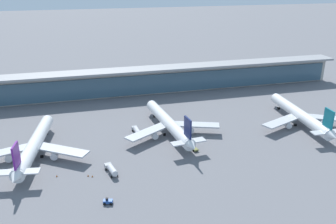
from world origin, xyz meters
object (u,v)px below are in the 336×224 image
at_px(service_truck_mid_apron_grey, 136,130).
at_px(service_truck_by_tail_blue, 108,201).
at_px(safety_cone_bravo, 92,176).
at_px(airliner_centre_stand, 169,124).
at_px(safety_cone_alpha, 88,176).
at_px(airliner_left_stand, 34,145).
at_px(service_truck_near_nose_grey, 111,169).
at_px(airliner_right_stand, 300,115).
at_px(safety_cone_charlie, 57,176).
at_px(service_truck_under_wing_olive, 193,148).

xyz_separation_m(service_truck_mid_apron_grey, service_truck_by_tail_blue, (-17.27, -47.80, -0.83)).
relative_size(service_truck_mid_apron_grey, safety_cone_bravo, 12.49).
bearing_deg(airliner_centre_stand, safety_cone_alpha, -143.33).
relative_size(service_truck_mid_apron_grey, service_truck_by_tail_blue, 2.72).
distance_m(airliner_left_stand, service_truck_by_tail_blue, 44.39).
relative_size(service_truck_near_nose_grey, service_truck_mid_apron_grey, 1.02).
bearing_deg(airliner_left_stand, airliner_right_stand, 0.65).
distance_m(service_truck_mid_apron_grey, safety_cone_alpha, 37.57).
distance_m(airliner_centre_stand, safety_cone_alpha, 45.30).
bearing_deg(service_truck_mid_apron_grey, service_truck_by_tail_blue, -109.86).
bearing_deg(airliner_right_stand, airliner_left_stand, -179.35).
distance_m(service_truck_mid_apron_grey, safety_cone_charlie, 42.93).
bearing_deg(airliner_left_stand, service_truck_near_nose_grey, -36.64).
height_order(service_truck_mid_apron_grey, safety_cone_alpha, service_truck_mid_apron_grey).
height_order(airliner_centre_stand, airliner_right_stand, same).
xyz_separation_m(airliner_left_stand, service_truck_mid_apron_grey, (41.00, 10.48, -2.97)).
xyz_separation_m(airliner_right_stand, safety_cone_charlie, (-107.31, -18.56, -4.36)).
height_order(service_truck_under_wing_olive, service_truck_by_tail_blue, service_truck_under_wing_olive).
relative_size(service_truck_near_nose_grey, safety_cone_alpha, 12.69).
bearing_deg(service_truck_mid_apron_grey, service_truck_under_wing_olive, -46.85).
bearing_deg(airliner_right_stand, safety_cone_charlie, -170.19).
bearing_deg(safety_cone_bravo, safety_cone_alpha, 149.69).
bearing_deg(service_truck_under_wing_olive, safety_cone_charlie, -172.07).
distance_m(safety_cone_alpha, safety_cone_bravo, 1.60).
bearing_deg(service_truck_mid_apron_grey, service_truck_near_nose_grey, -115.02).
bearing_deg(airliner_centre_stand, service_truck_under_wing_olive, -72.77).
bearing_deg(airliner_left_stand, service_truck_by_tail_blue, -57.55).
xyz_separation_m(airliner_right_stand, service_truck_near_nose_grey, (-88.76, -21.24, -2.97)).
bearing_deg(airliner_centre_stand, airliner_right_stand, -5.54).
bearing_deg(service_truck_mid_apron_grey, safety_cone_bravo, -123.97).
relative_size(service_truck_near_nose_grey, safety_cone_bravo, 12.69).
xyz_separation_m(airliner_centre_stand, service_truck_mid_apron_grey, (-13.87, 3.29, -2.97)).
xyz_separation_m(service_truck_near_nose_grey, service_truck_under_wing_olive, (33.41, 9.92, -0.90)).
bearing_deg(service_truck_near_nose_grey, safety_cone_charlie, 171.76).
bearing_deg(safety_cone_charlie, service_truck_near_nose_grey, -8.24).
xyz_separation_m(airliner_left_stand, service_truck_by_tail_blue, (23.73, -37.32, -3.80)).
relative_size(airliner_centre_stand, service_truck_by_tail_blue, 17.37).
bearing_deg(service_truck_by_tail_blue, service_truck_near_nose_grey, 79.99).
bearing_deg(service_truck_near_nose_grey, safety_cone_alpha, 178.56).
height_order(airliner_centre_stand, service_truck_by_tail_blue, airliner_centre_stand).
relative_size(airliner_centre_stand, service_truck_under_wing_olive, 8.04).
xyz_separation_m(service_truck_under_wing_olive, safety_cone_bravo, (-40.12, -10.53, -0.49)).
height_order(service_truck_mid_apron_grey, safety_cone_charlie, service_truck_mid_apron_grey).
bearing_deg(service_truck_under_wing_olive, airliner_right_stand, 11.56).
bearing_deg(safety_cone_alpha, safety_cone_bravo, -30.31).
xyz_separation_m(service_truck_mid_apron_grey, safety_cone_charlie, (-32.74, -27.73, -1.39)).
distance_m(service_truck_by_tail_blue, safety_cone_alpha, 18.30).
height_order(airliner_centre_stand, safety_cone_alpha, airliner_centre_stand).
bearing_deg(safety_cone_alpha, safety_cone_charlie, 166.65).
distance_m(airliner_right_stand, safety_cone_charlie, 108.99).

